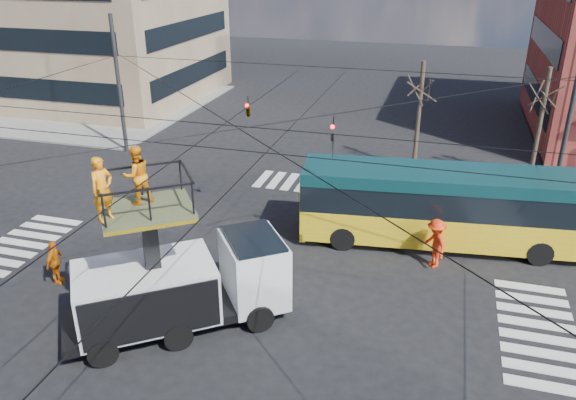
{
  "coord_description": "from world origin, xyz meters",
  "views": [
    {
      "loc": [
        6.36,
        -16.36,
        11.18
      ],
      "look_at": [
        1.19,
        1.61,
        2.83
      ],
      "focal_mm": 35.0,
      "sensor_mm": 36.0,
      "label": 1
    }
  ],
  "objects_px": {
    "worker_ground": "(55,263)",
    "flagger": "(435,243)",
    "utility_truck": "(180,270)",
    "city_bus": "(447,206)",
    "traffic_cone": "(87,267)"
  },
  "relations": [
    {
      "from": "city_bus",
      "to": "flagger",
      "type": "height_order",
      "value": "city_bus"
    },
    {
      "from": "city_bus",
      "to": "traffic_cone",
      "type": "bearing_deg",
      "value": -160.48
    },
    {
      "from": "city_bus",
      "to": "worker_ground",
      "type": "xyz_separation_m",
      "value": [
        -13.46,
        -7.02,
        -0.88
      ]
    },
    {
      "from": "worker_ground",
      "to": "flagger",
      "type": "distance_m",
      "value": 14.09
    },
    {
      "from": "utility_truck",
      "to": "traffic_cone",
      "type": "bearing_deg",
      "value": 124.03
    },
    {
      "from": "flagger",
      "to": "utility_truck",
      "type": "bearing_deg",
      "value": -81.93
    },
    {
      "from": "city_bus",
      "to": "flagger",
      "type": "distance_m",
      "value": 2.15
    },
    {
      "from": "utility_truck",
      "to": "city_bus",
      "type": "height_order",
      "value": "utility_truck"
    },
    {
      "from": "city_bus",
      "to": "worker_ground",
      "type": "height_order",
      "value": "city_bus"
    },
    {
      "from": "traffic_cone",
      "to": "city_bus",
      "type": "bearing_deg",
      "value": 26.38
    },
    {
      "from": "worker_ground",
      "to": "traffic_cone",
      "type": "bearing_deg",
      "value": -54.14
    },
    {
      "from": "utility_truck",
      "to": "flagger",
      "type": "bearing_deg",
      "value": 1.91
    },
    {
      "from": "worker_ground",
      "to": "utility_truck",
      "type": "bearing_deg",
      "value": -107.6
    },
    {
      "from": "utility_truck",
      "to": "traffic_cone",
      "type": "distance_m",
      "value": 5.35
    },
    {
      "from": "traffic_cone",
      "to": "worker_ground",
      "type": "bearing_deg",
      "value": -136.59
    }
  ]
}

